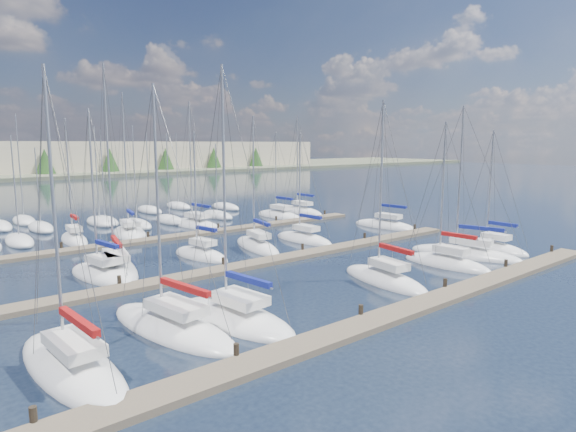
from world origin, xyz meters
TOP-DOWN VIEW (x-y plane):
  - ground at (0.00, 60.00)m, footprint 400.00×400.00m
  - dock_near at (0.00, 2.01)m, footprint 44.00×1.93m
  - dock_mid at (0.00, 16.01)m, footprint 44.00×1.93m
  - dock_far at (0.00, 30.01)m, footprint 44.00×1.93m
  - sailboat_b at (-12.57, 8.04)m, footprint 4.49×9.96m
  - sailboat_o at (-4.39, 34.62)m, footprint 4.59×8.66m
  - sailboat_p at (3.52, 35.01)m, footprint 3.76×9.09m
  - sailboat_f at (13.96, 7.37)m, footprint 4.88×9.67m
  - sailboat_j at (-3.54, 21.20)m, footprint 3.17×6.69m
  - sailboat_m at (19.88, 20.78)m, footprint 3.37×8.35m
  - sailboat_l at (7.60, 20.84)m, footprint 2.78×7.36m
  - sailboat_a at (-17.82, 6.57)m, footprint 3.49×9.57m
  - sailboat_i at (-10.71, 21.18)m, footprint 4.84×10.27m
  - sailboat_e at (9.89, 6.56)m, footprint 2.73×7.39m
  - sailboat_k at (2.16, 21.07)m, footprint 3.97×8.55m
  - sailboat_q at (15.34, 34.53)m, footprint 3.07×8.06m
  - sailboat_c at (-9.34, 7.08)m, footprint 4.26×8.90m
  - sailboat_n at (-9.86, 34.81)m, footprint 2.59×6.96m
  - sailboat_r at (20.11, 35.86)m, footprint 2.66×8.59m
  - sailboat_d at (2.62, 6.70)m, footprint 3.65×8.20m
  - sailboat_g at (17.69, 6.96)m, footprint 2.45×6.61m
  - sailboat_h at (-12.00, 20.30)m, footprint 3.92×7.76m
  - distant_boats at (-4.34, 43.76)m, footprint 36.93×20.75m

SIDE VIEW (x-z plane):
  - ground at x=0.00m, z-range 0.00..0.00m
  - dock_near at x=0.00m, z-range -0.40..0.70m
  - dock_mid at x=0.00m, z-range -0.40..0.70m
  - dock_far at x=0.00m, z-range -0.40..0.70m
  - sailboat_q at x=15.34m, z-range -5.66..6.00m
  - sailboat_b at x=-12.57m, z-range -6.37..6.72m
  - sailboat_m at x=19.88m, z-range -5.56..5.90m
  - sailboat_a at x=-17.82m, z-range -6.47..6.82m
  - sailboat_c at x=-9.34m, z-range -6.91..7.26m
  - sailboat_h at x=-12.00m, z-range -6.12..6.48m
  - sailboat_f at x=13.96m, z-range -6.44..6.80m
  - sailboat_l at x=7.60m, z-range -5.44..5.80m
  - sailboat_p at x=3.52m, z-range -7.24..7.61m
  - sailboat_d at x=2.62m, z-range -6.33..6.71m
  - sailboat_e at x=9.89m, z-range -5.72..6.10m
  - sailboat_j at x=-3.54m, z-range -5.41..5.79m
  - sailboat_k at x=2.16m, z-range -6.15..6.52m
  - sailboat_g at x=17.69m, z-range -5.47..5.85m
  - sailboat_r at x=20.11m, z-range -6.79..7.17m
  - sailboat_i at x=-10.71m, z-range -7.75..8.13m
  - sailboat_o at x=-4.39m, z-range -7.45..7.83m
  - sailboat_n at x=-9.86m, z-range -6.08..6.49m
  - distant_boats at x=-4.34m, z-range -6.36..6.94m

